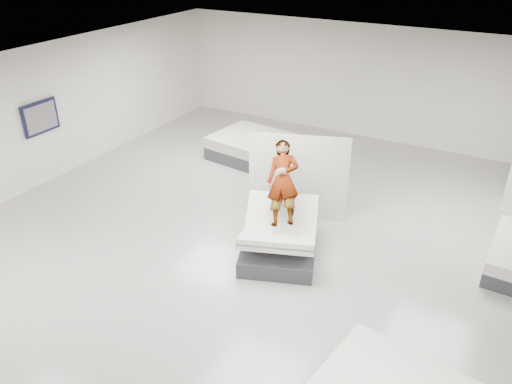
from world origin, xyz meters
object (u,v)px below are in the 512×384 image
flat_bed_left_far (257,148)px  person (283,193)px  divider_panel (298,178)px  wall_poster (40,117)px  hero_bed (280,238)px  remote (292,212)px

flat_bed_left_far → person: bearing=-54.3°
person → divider_panel: person is taller
divider_panel → person: bearing=-99.4°
divider_panel → wall_poster: size_ratio=2.14×
hero_bed → flat_bed_left_far: 4.40m
remote → person: bearing=122.2°
hero_bed → person: 0.85m
wall_poster → remote: bearing=-0.7°
hero_bed → flat_bed_left_far: bearing=124.6°
remote → divider_panel: 1.47m
divider_panel → wall_poster: bearing=173.1°
person → divider_panel: bearing=79.7°
divider_panel → wall_poster: wall_poster is taller
person → flat_bed_left_far: 4.18m
hero_bed → divider_panel: (-0.30, 1.42, 0.58)m
flat_bed_left_far → hero_bed: bearing=-55.4°
person → divider_panel: (-0.19, 1.13, -0.22)m
remote → flat_bed_left_far: 4.54m
person → remote: bearing=-57.8°
person → wall_poster: 6.17m
hero_bed → wall_poster: size_ratio=2.24×
hero_bed → person: bearing=110.1°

